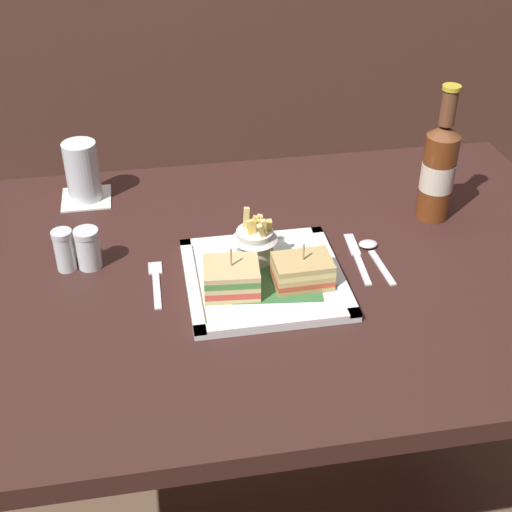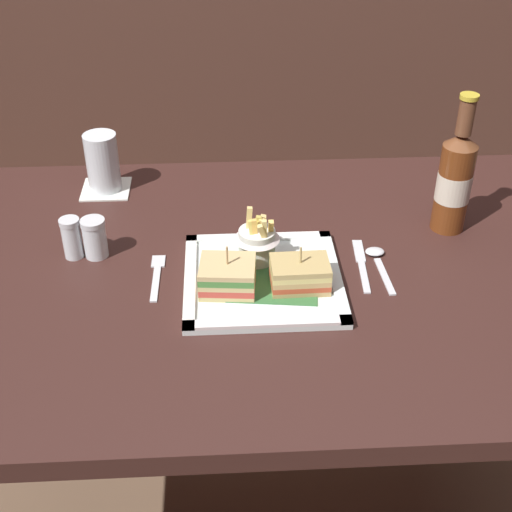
% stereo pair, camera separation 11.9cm
% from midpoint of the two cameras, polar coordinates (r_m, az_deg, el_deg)
% --- Properties ---
extents(dining_table, '(1.31, 0.84, 0.76)m').
position_cam_midpoint_polar(dining_table, '(1.34, -3.14, -5.80)').
color(dining_table, '#381E1A').
rests_on(dining_table, ground_plane).
extents(square_plate, '(0.27, 0.27, 0.02)m').
position_cam_midpoint_polar(square_plate, '(1.22, -2.11, -1.94)').
color(square_plate, white).
rests_on(square_plate, dining_table).
extents(sandwich_half_left, '(0.10, 0.09, 0.08)m').
position_cam_midpoint_polar(sandwich_half_left, '(1.18, -4.88, -1.88)').
color(sandwich_half_left, tan).
rests_on(sandwich_half_left, square_plate).
extents(sandwich_half_right, '(0.10, 0.07, 0.08)m').
position_cam_midpoint_polar(sandwich_half_right, '(1.19, 0.94, -1.34)').
color(sandwich_half_right, tan).
rests_on(sandwich_half_right, square_plate).
extents(fries_cup, '(0.08, 0.08, 0.10)m').
position_cam_midpoint_polar(fries_cup, '(1.24, -2.82, 1.27)').
color(fries_cup, silver).
rests_on(fries_cup, square_plate).
extents(beer_bottle, '(0.06, 0.06, 0.27)m').
position_cam_midpoint_polar(beer_bottle, '(1.39, 12.16, 6.80)').
color(beer_bottle, brown).
rests_on(beer_bottle, dining_table).
extents(drink_coaster, '(0.10, 0.10, 0.00)m').
position_cam_midpoint_polar(drink_coaster, '(1.52, -15.71, 4.44)').
color(drink_coaster, white).
rests_on(drink_coaster, dining_table).
extents(water_glass, '(0.07, 0.07, 0.12)m').
position_cam_midpoint_polar(water_glass, '(1.50, -16.03, 6.26)').
color(water_glass, silver).
rests_on(water_glass, dining_table).
extents(fork, '(0.02, 0.14, 0.00)m').
position_cam_midpoint_polar(fork, '(1.25, -10.78, -2.12)').
color(fork, silver).
rests_on(fork, dining_table).
extents(knife, '(0.03, 0.16, 0.00)m').
position_cam_midpoint_polar(knife, '(1.29, 5.56, -0.09)').
color(knife, silver).
rests_on(knife, dining_table).
extents(spoon, '(0.04, 0.14, 0.01)m').
position_cam_midpoint_polar(spoon, '(1.31, 6.79, 0.36)').
color(spoon, silver).
rests_on(spoon, dining_table).
extents(salt_shaker, '(0.04, 0.04, 0.08)m').
position_cam_midpoint_polar(salt_shaker, '(1.30, -17.72, 0.19)').
color(salt_shaker, silver).
rests_on(salt_shaker, dining_table).
extents(pepper_shaker, '(0.04, 0.04, 0.08)m').
position_cam_midpoint_polar(pepper_shaker, '(1.29, -15.94, 0.32)').
color(pepper_shaker, silver).
rests_on(pepper_shaker, dining_table).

